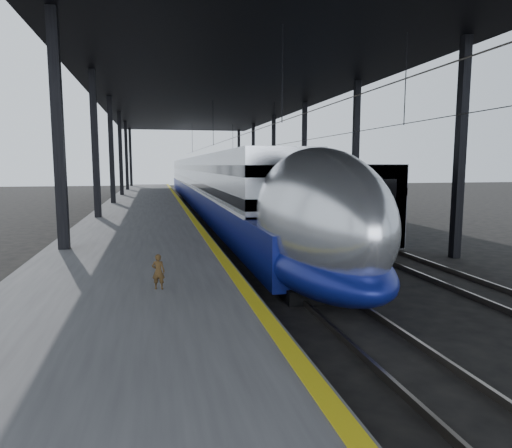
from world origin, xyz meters
name	(u,v)px	position (x,y,z in m)	size (l,w,h in m)	color
ground	(260,309)	(0.00, 0.00, 0.00)	(160.00, 160.00, 0.00)	black
platform	(143,215)	(-3.50, 20.00, 0.50)	(6.00, 80.00, 1.00)	#4C4C4F
yellow_strip	(184,207)	(-0.70, 20.00, 1.00)	(0.30, 80.00, 0.01)	gold
rails	(258,219)	(4.50, 20.00, 0.08)	(6.52, 80.00, 0.16)	slate
canopy	(221,88)	(1.90, 20.00, 9.12)	(18.00, 75.00, 9.47)	black
tgv_train	(208,185)	(2.00, 28.78, 2.13)	(3.18, 65.20, 4.56)	silver
second_train	(251,184)	(7.00, 34.19, 1.99)	(2.85, 56.05, 3.92)	navy
child	(158,272)	(-2.66, -1.02, 1.42)	(0.30, 0.20, 0.83)	#473117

